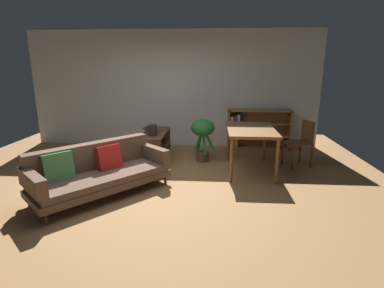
{
  "coord_description": "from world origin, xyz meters",
  "views": [
    {
      "loc": [
        0.97,
        -4.44,
        1.91
      ],
      "look_at": [
        0.62,
        0.31,
        0.65
      ],
      "focal_mm": 28.06,
      "sensor_mm": 36.0,
      "label": 1
    }
  ],
  "objects": [
    {
      "name": "dining_chair_near",
      "position": [
        2.66,
        1.28,
        0.5
      ],
      "size": [
        0.54,
        0.51,
        0.88
      ],
      "color": "#56351E",
      "rests_on": "ground_plane"
    },
    {
      "name": "ground_plane",
      "position": [
        0.0,
        0.0,
        0.0
      ],
      "size": [
        8.16,
        8.16,
        0.0
      ],
      "primitive_type": "plane",
      "color": "#9E7042"
    },
    {
      "name": "potted_floor_plant",
      "position": [
        0.76,
        1.43,
        0.6
      ],
      "size": [
        0.53,
        0.48,
        0.87
      ],
      "color": "brown",
      "rests_on": "ground_plane"
    },
    {
      "name": "media_console",
      "position": [
        -0.21,
        1.38,
        0.3
      ],
      "size": [
        0.45,
        1.17,
        0.6
      ],
      "color": "#56351E",
      "rests_on": "ground_plane"
    },
    {
      "name": "open_laptop",
      "position": [
        -0.24,
        1.55,
        0.62
      ],
      "size": [
        0.46,
        0.39,
        0.06
      ],
      "color": "#333338",
      "rests_on": "media_console"
    },
    {
      "name": "desk_speaker",
      "position": [
        -0.19,
        1.11,
        0.7
      ],
      "size": [
        0.18,
        0.18,
        0.21
      ],
      "color": "#2D2823",
      "rests_on": "media_console"
    },
    {
      "name": "bookshelf",
      "position": [
        1.95,
        2.52,
        0.46
      ],
      "size": [
        1.43,
        0.32,
        0.92
      ],
      "color": "olive",
      "rests_on": "ground_plane"
    },
    {
      "name": "dining_table",
      "position": [
        1.64,
        0.91,
        0.72
      ],
      "size": [
        0.84,
        1.33,
        0.81
      ],
      "color": "brown",
      "rests_on": "ground_plane"
    },
    {
      "name": "fabric_couch",
      "position": [
        -0.77,
        -0.26,
        0.36
      ],
      "size": [
        1.97,
        2.04,
        0.75
      ],
      "color": "#56351E",
      "rests_on": "ground_plane"
    },
    {
      "name": "back_wall_panel",
      "position": [
        0.0,
        2.7,
        1.35
      ],
      "size": [
        6.8,
        0.1,
        2.7
      ],
      "primitive_type": "cube",
      "color": "silver",
      "rests_on": "ground_plane"
    }
  ]
}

